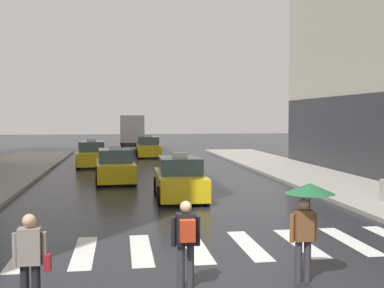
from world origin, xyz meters
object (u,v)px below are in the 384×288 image
taxi_lead (180,179)px  pedestrian_with_umbrella (307,205)px  taxi_second (115,167)px  pedestrian_with_handbag (31,257)px  pedestrian_with_backpack (186,237)px  taxi_fourth (148,148)px  taxi_third (92,155)px  box_truck (132,131)px

taxi_lead → pedestrian_with_umbrella: bearing=-82.8°
taxi_second → pedestrian_with_handbag: bearing=-94.3°
pedestrian_with_umbrella → pedestrian_with_backpack: pedestrian_with_umbrella is taller
taxi_fourth → pedestrian_with_handbag: 30.32m
pedestrian_with_backpack → pedestrian_with_handbag: bearing=-164.5°
taxi_third → box_truck: bearing=78.8°
taxi_lead → pedestrian_with_handbag: 11.31m
taxi_second → pedestrian_with_backpack: (1.47, -15.08, 0.25)m
taxi_lead → taxi_fourth: (-0.11, 19.44, 0.00)m
pedestrian_with_umbrella → taxi_second: bearing=104.3°
box_truck → pedestrian_with_umbrella: box_truck is taller
taxi_lead → pedestrian_with_backpack: size_ratio=2.77×
taxi_third → pedestrian_with_umbrella: size_ratio=2.38×
taxi_fourth → box_truck: 8.69m
taxi_fourth → pedestrian_with_handbag: size_ratio=2.75×
taxi_second → taxi_fourth: (2.49, 14.28, 0.00)m
taxi_lead → taxi_second: bearing=116.7°
box_truck → taxi_fourth: bearing=-82.8°
taxi_second → pedestrian_with_umbrella: 15.59m
taxi_lead → pedestrian_with_umbrella: (1.25, -9.93, 0.79)m
taxi_lead → pedestrian_with_umbrella: size_ratio=2.36×
taxi_second → pedestrian_with_handbag: size_ratio=2.80×
taxi_fourth → pedestrian_with_backpack: size_ratio=2.75×
taxi_third → pedestrian_with_handbag: taxi_third is taller
pedestrian_with_handbag → taxi_fourth: bearing=83.0°
taxi_second → pedestrian_with_backpack: size_ratio=2.80×
taxi_third → pedestrian_with_backpack: (3.07, -22.72, 0.25)m
pedestrian_with_umbrella → taxi_fourth: bearing=92.6°
pedestrian_with_backpack → taxi_second: bearing=95.6°
taxi_lead → taxi_third: 13.48m
taxi_lead → taxi_fourth: 19.44m
taxi_lead → taxi_fourth: bearing=90.3°
taxi_third → pedestrian_with_backpack: taxi_third is taller
taxi_fourth → box_truck: box_truck is taller
taxi_second → box_truck: (1.41, 22.83, 1.13)m
box_truck → pedestrian_with_backpack: 37.92m
box_truck → pedestrian_with_umbrella: (2.44, -37.92, -0.34)m
taxi_second → taxi_third: same height
pedestrian_with_umbrella → pedestrian_with_handbag: bearing=-171.8°
pedestrian_with_umbrella → pedestrian_with_handbag: size_ratio=1.18×
taxi_third → pedestrian_with_umbrella: bearing=-76.5°
taxi_third → taxi_fourth: (4.09, 6.64, 0.00)m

